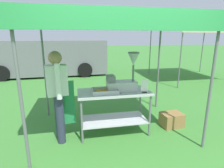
{
  "coord_description": "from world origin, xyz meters",
  "views": [
    {
      "loc": [
        -0.65,
        -2.32,
        1.82
      ],
      "look_at": [
        0.01,
        1.03,
        0.93
      ],
      "focal_mm": 28.82,
      "sensor_mm": 36.0,
      "label": 1
    }
  ],
  "objects_px": {
    "donut_tray": "(105,91)",
    "donut_cart": "(114,102)",
    "vendor": "(58,92)",
    "neighbour_tent": "(197,28)",
    "stall_canopy": "(113,21)",
    "donut_fryer": "(123,79)",
    "menu_sign": "(145,87)",
    "supply_crate": "(172,120)",
    "van_grey": "(47,57)"
  },
  "relations": [
    {
      "from": "menu_sign",
      "to": "vendor",
      "type": "height_order",
      "value": "vendor"
    },
    {
      "from": "stall_canopy",
      "to": "vendor",
      "type": "relative_size",
      "value": 1.85
    },
    {
      "from": "donut_fryer",
      "to": "vendor",
      "type": "bearing_deg",
      "value": -175.09
    },
    {
      "from": "donut_tray",
      "to": "neighbour_tent",
      "type": "height_order",
      "value": "neighbour_tent"
    },
    {
      "from": "donut_cart",
      "to": "donut_tray",
      "type": "bearing_deg",
      "value": -165.55
    },
    {
      "from": "neighbour_tent",
      "to": "vendor",
      "type": "bearing_deg",
      "value": -143.12
    },
    {
      "from": "vendor",
      "to": "donut_fryer",
      "type": "bearing_deg",
      "value": 4.91
    },
    {
      "from": "donut_tray",
      "to": "van_grey",
      "type": "bearing_deg",
      "value": 107.22
    },
    {
      "from": "donut_fryer",
      "to": "supply_crate",
      "type": "xyz_separation_m",
      "value": [
        1.06,
        -0.02,
        -0.92
      ]
    },
    {
      "from": "donut_cart",
      "to": "menu_sign",
      "type": "height_order",
      "value": "menu_sign"
    },
    {
      "from": "stall_canopy",
      "to": "van_grey",
      "type": "height_order",
      "value": "stall_canopy"
    },
    {
      "from": "donut_fryer",
      "to": "vendor",
      "type": "relative_size",
      "value": 0.45
    },
    {
      "from": "donut_fryer",
      "to": "vendor",
      "type": "xyz_separation_m",
      "value": [
        -1.19,
        -0.1,
        -0.16
      ]
    },
    {
      "from": "vendor",
      "to": "donut_tray",
      "type": "bearing_deg",
      "value": 2.12
    },
    {
      "from": "menu_sign",
      "to": "supply_crate",
      "type": "xyz_separation_m",
      "value": [
        0.71,
        0.19,
        -0.8
      ]
    },
    {
      "from": "donut_cart",
      "to": "van_grey",
      "type": "height_order",
      "value": "van_grey"
    },
    {
      "from": "donut_fryer",
      "to": "vendor",
      "type": "distance_m",
      "value": 1.2
    },
    {
      "from": "menu_sign",
      "to": "donut_fryer",
      "type": "bearing_deg",
      "value": 149.19
    },
    {
      "from": "supply_crate",
      "to": "van_grey",
      "type": "bearing_deg",
      "value": 118.48
    },
    {
      "from": "donut_fryer",
      "to": "neighbour_tent",
      "type": "distance_m",
      "value": 5.96
    },
    {
      "from": "menu_sign",
      "to": "supply_crate",
      "type": "distance_m",
      "value": 1.09
    },
    {
      "from": "donut_tray",
      "to": "supply_crate",
      "type": "relative_size",
      "value": 1.0
    },
    {
      "from": "donut_fryer",
      "to": "menu_sign",
      "type": "xyz_separation_m",
      "value": [
        0.34,
        -0.2,
        -0.12
      ]
    },
    {
      "from": "supply_crate",
      "to": "donut_fryer",
      "type": "bearing_deg",
      "value": 179.14
    },
    {
      "from": "donut_fryer",
      "to": "stall_canopy",
      "type": "bearing_deg",
      "value": 158.71
    },
    {
      "from": "donut_tray",
      "to": "vendor",
      "type": "xyz_separation_m",
      "value": [
        -0.83,
        -0.03,
        0.04
      ]
    },
    {
      "from": "vendor",
      "to": "van_grey",
      "type": "height_order",
      "value": "van_grey"
    },
    {
      "from": "donut_fryer",
      "to": "donut_cart",
      "type": "bearing_deg",
      "value": -172.01
    },
    {
      "from": "neighbour_tent",
      "to": "stall_canopy",
      "type": "bearing_deg",
      "value": -138.67
    },
    {
      "from": "supply_crate",
      "to": "neighbour_tent",
      "type": "distance_m",
      "value": 5.54
    },
    {
      "from": "menu_sign",
      "to": "stall_canopy",
      "type": "bearing_deg",
      "value": 152.35
    },
    {
      "from": "neighbour_tent",
      "to": "donut_tray",
      "type": "bearing_deg",
      "value": -138.74
    },
    {
      "from": "donut_tray",
      "to": "donut_cart",
      "type": "bearing_deg",
      "value": 14.45
    },
    {
      "from": "donut_fryer",
      "to": "vendor",
      "type": "height_order",
      "value": "vendor"
    },
    {
      "from": "stall_canopy",
      "to": "supply_crate",
      "type": "distance_m",
      "value": 2.32
    },
    {
      "from": "supply_crate",
      "to": "stall_canopy",
      "type": "bearing_deg",
      "value": 175.93
    },
    {
      "from": "donut_fryer",
      "to": "van_grey",
      "type": "relative_size",
      "value": 0.12
    },
    {
      "from": "neighbour_tent",
      "to": "van_grey",
      "type": "bearing_deg",
      "value": 161.76
    },
    {
      "from": "donut_cart",
      "to": "menu_sign",
      "type": "bearing_deg",
      "value": -18.66
    },
    {
      "from": "vendor",
      "to": "supply_crate",
      "type": "relative_size",
      "value": 3.5
    },
    {
      "from": "menu_sign",
      "to": "van_grey",
      "type": "bearing_deg",
      "value": 112.5
    },
    {
      "from": "menu_sign",
      "to": "supply_crate",
      "type": "relative_size",
      "value": 0.53
    },
    {
      "from": "menu_sign",
      "to": "vendor",
      "type": "xyz_separation_m",
      "value": [
        -1.53,
        0.1,
        -0.05
      ]
    },
    {
      "from": "stall_canopy",
      "to": "donut_fryer",
      "type": "distance_m",
      "value": 1.05
    },
    {
      "from": "stall_canopy",
      "to": "donut_fryer",
      "type": "relative_size",
      "value": 4.14
    },
    {
      "from": "donut_tray",
      "to": "menu_sign",
      "type": "height_order",
      "value": "menu_sign"
    },
    {
      "from": "vendor",
      "to": "neighbour_tent",
      "type": "height_order",
      "value": "neighbour_tent"
    },
    {
      "from": "donut_tray",
      "to": "donut_fryer",
      "type": "bearing_deg",
      "value": 11.17
    },
    {
      "from": "stall_canopy",
      "to": "supply_crate",
      "type": "relative_size",
      "value": 6.46
    },
    {
      "from": "donut_tray",
      "to": "donut_fryer",
      "type": "distance_m",
      "value": 0.42
    }
  ]
}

